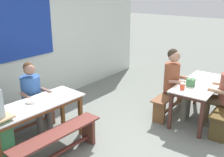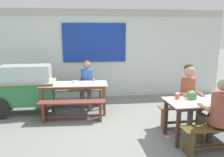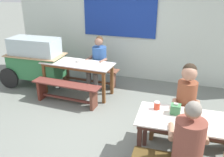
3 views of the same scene
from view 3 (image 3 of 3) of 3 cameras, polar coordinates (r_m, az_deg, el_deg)
name	(u,v)px [view 3 (image 3 of 3)]	position (r m, az deg, el deg)	size (l,w,h in m)	color
ground_plane	(106,131)	(4.42, -1.29, -12.06)	(40.00, 40.00, 0.00)	slate
backdrop_wall	(141,26)	(6.30, 6.71, 12.06)	(6.87, 0.23, 2.64)	silver
dining_table_far	(78,66)	(5.55, -8.01, 2.83)	(1.65, 0.68, 0.75)	silver
dining_table_near	(193,125)	(3.52, 18.37, -10.25)	(1.53, 0.73, 0.75)	silver
bench_far_back	(88,73)	(6.11, -5.48, 1.23)	(1.55, 0.35, 0.46)	brown
bench_far_front	(66,90)	(5.25, -10.55, -2.63)	(1.51, 0.36, 0.46)	brown
bench_near_back	(190,127)	(4.17, 17.64, -10.67)	(1.43, 0.33, 0.46)	brown
food_cart	(35,59)	(6.19, -17.38, 4.34)	(1.70, 0.75, 1.20)	#337B47
person_near_front	(188,141)	(3.09, 17.22, -13.67)	(0.49, 0.59, 1.28)	#4E3E2A
person_center_facing	(98,60)	(5.79, -3.29, 4.35)	(0.48, 0.61, 1.25)	#645C59
person_right_near_table	(186,101)	(3.87, 16.78, -5.09)	(0.41, 0.54, 1.35)	#67685A
tissue_box	(176,109)	(3.53, 14.53, -6.87)	(0.14, 0.13, 0.16)	#3F7F4D
condiment_jar	(157,106)	(3.59, 10.38, -6.19)	(0.09, 0.09, 0.12)	#DE452B
soup_bowl	(80,61)	(5.58, -7.54, 4.09)	(0.17, 0.17, 0.04)	silver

